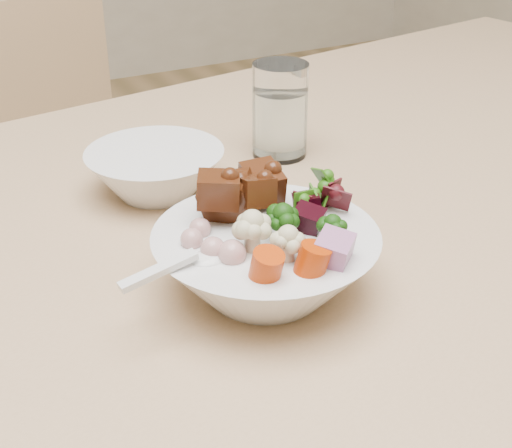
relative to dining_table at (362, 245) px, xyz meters
name	(u,v)px	position (x,y,z in m)	size (l,w,h in m)	color
dining_table	(362,245)	(0.00, 0.00, 0.00)	(1.71, 1.13, 0.74)	tan
chair_far	(69,197)	(-0.19, 0.69, -0.20)	(0.49, 0.49, 0.83)	tan
food_bowl	(267,257)	(-0.20, -0.13, 0.11)	(0.19, 0.19, 0.11)	white
soup_spoon	(196,262)	(-0.27, -0.14, 0.13)	(0.09, 0.03, 0.02)	white
water_glass	(280,114)	(-0.04, 0.13, 0.13)	(0.07, 0.07, 0.11)	white
side_bowl	(156,172)	(-0.22, 0.10, 0.10)	(0.15, 0.15, 0.05)	white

